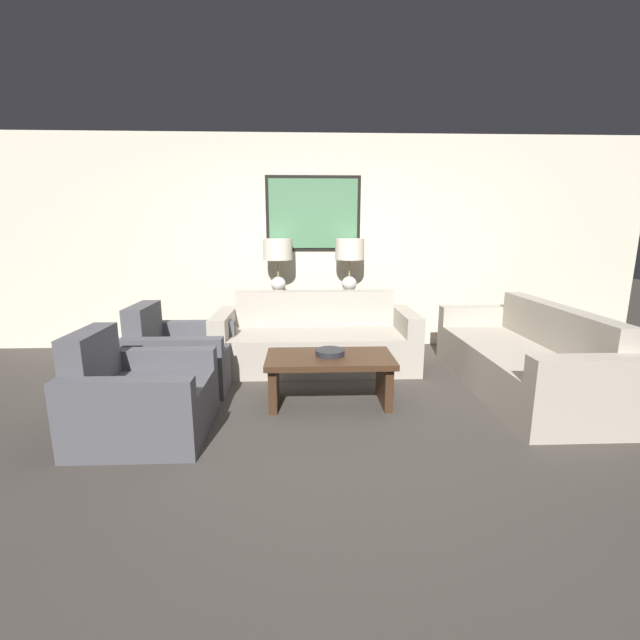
% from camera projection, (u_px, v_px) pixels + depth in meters
% --- Properties ---
extents(ground_plane, '(20.00, 20.00, 0.00)m').
position_uv_depth(ground_plane, '(322.00, 429.00, 3.33)').
color(ground_plane, '#3D3833').
extents(back_wall, '(8.50, 0.12, 2.65)m').
position_uv_depth(back_wall, '(313.00, 244.00, 5.46)').
color(back_wall, beige).
rests_on(back_wall, ground_plane).
extents(console_table, '(1.42, 0.39, 0.73)m').
position_uv_depth(console_table, '(314.00, 322.00, 5.40)').
color(console_table, black).
rests_on(console_table, ground_plane).
extents(table_lamp_left, '(0.36, 0.36, 0.67)m').
position_uv_depth(table_lamp_left, '(278.00, 256.00, 5.20)').
color(table_lamp_left, silver).
rests_on(table_lamp_left, console_table).
extents(table_lamp_right, '(0.36, 0.36, 0.67)m').
position_uv_depth(table_lamp_right, '(350.00, 256.00, 5.24)').
color(table_lamp_right, silver).
rests_on(table_lamp_right, console_table).
extents(couch_by_back_wall, '(2.19, 0.87, 0.81)m').
position_uv_depth(couch_by_back_wall, '(316.00, 342.00, 4.78)').
color(couch_by_back_wall, '#ADA393').
rests_on(couch_by_back_wall, ground_plane).
extents(couch_by_side, '(0.87, 2.19, 0.81)m').
position_uv_depth(couch_by_side, '(522.00, 361.00, 4.10)').
color(couch_by_side, '#ADA393').
rests_on(couch_by_side, ground_plane).
extents(coffee_table, '(1.10, 0.58, 0.44)m').
position_uv_depth(coffee_table, '(330.00, 369.00, 3.74)').
color(coffee_table, '#3D2616').
rests_on(coffee_table, ground_plane).
extents(decorative_bowl, '(0.26, 0.26, 0.05)m').
position_uv_depth(decorative_bowl, '(330.00, 352.00, 3.73)').
color(decorative_bowl, '#232328').
rests_on(decorative_bowl, coffee_table).
extents(armchair_near_back_wall, '(0.91, 0.86, 0.81)m').
position_uv_depth(armchair_near_back_wall, '(180.00, 358.00, 4.20)').
color(armchair_near_back_wall, '#4C4C51').
rests_on(armchair_near_back_wall, ground_plane).
extents(armchair_near_camera, '(0.91, 0.86, 0.81)m').
position_uv_depth(armchair_near_camera, '(140.00, 400.00, 3.18)').
color(armchair_near_camera, '#4C4C51').
rests_on(armchair_near_camera, ground_plane).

